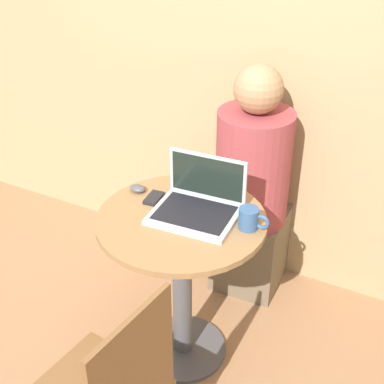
# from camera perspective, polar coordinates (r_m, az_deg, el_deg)

# --- Properties ---
(ground_plane) EXTENTS (12.00, 12.00, 0.00)m
(ground_plane) POSITION_cam_1_polar(r_m,az_deg,el_deg) (2.65, -0.97, -16.42)
(ground_plane) COLOR #9E704C
(back_wall) EXTENTS (7.00, 0.05, 2.60)m
(back_wall) POSITION_cam_1_polar(r_m,az_deg,el_deg) (2.59, 7.54, 16.44)
(back_wall) COLOR tan
(back_wall) RESTS_ON ground_plane
(round_table) EXTENTS (0.69, 0.69, 0.76)m
(round_table) POSITION_cam_1_polar(r_m,az_deg,el_deg) (2.28, -1.09, -7.43)
(round_table) COLOR #4C4C51
(round_table) RESTS_ON ground_plane
(laptop) EXTENTS (0.35, 0.29, 0.22)m
(laptop) POSITION_cam_1_polar(r_m,az_deg,el_deg) (2.15, 0.66, -1.27)
(laptop) COLOR #B7B7BC
(laptop) RESTS_ON round_table
(cell_phone) EXTENTS (0.07, 0.11, 0.02)m
(cell_phone) POSITION_cam_1_polar(r_m,az_deg,el_deg) (2.26, -4.09, -0.64)
(cell_phone) COLOR black
(cell_phone) RESTS_ON round_table
(computer_mouse) EXTENTS (0.07, 0.05, 0.03)m
(computer_mouse) POSITION_cam_1_polar(r_m,az_deg,el_deg) (2.31, -5.82, 0.38)
(computer_mouse) COLOR #4C4C51
(computer_mouse) RESTS_ON round_table
(coffee_cup) EXTENTS (0.12, 0.08, 0.09)m
(coffee_cup) POSITION_cam_1_polar(r_m,az_deg,el_deg) (2.07, 6.19, -2.85)
(coffee_cup) COLOR #335684
(coffee_cup) RESTS_ON round_table
(person_seated) EXTENTS (0.37, 0.56, 1.24)m
(person_seated) POSITION_cam_1_polar(r_m,az_deg,el_deg) (2.72, 6.67, -0.79)
(person_seated) COLOR brown
(person_seated) RESTS_ON ground_plane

